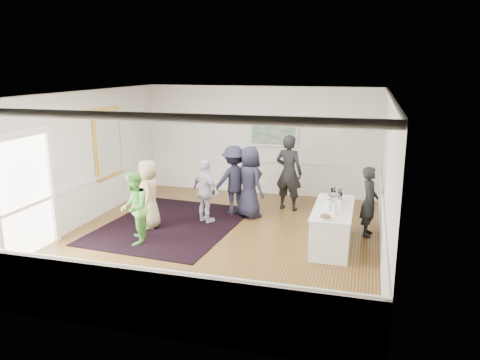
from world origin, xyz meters
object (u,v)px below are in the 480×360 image
(serving_table, at_px, (333,226))
(guest_tan, at_px, (148,194))
(ice_bucket, at_px, (334,200))
(bartender, at_px, (369,202))
(guest_green, at_px, (134,208))
(guest_lilac, at_px, (206,191))
(guest_dark_a, at_px, (234,180))
(nut_bowl, at_px, (325,217))
(guest_dark_b, at_px, (289,172))
(guest_navy, at_px, (250,182))

(serving_table, bearing_deg, guest_tan, 180.00)
(ice_bucket, bearing_deg, bartender, 43.80)
(guest_green, relative_size, guest_lilac, 1.01)
(serving_table, relative_size, guest_dark_a, 1.19)
(guest_dark_a, distance_m, ice_bucket, 3.02)
(ice_bucket, height_order, nut_bowl, ice_bucket)
(guest_tan, height_order, ice_bucket, guest_tan)
(serving_table, height_order, ice_bucket, ice_bucket)
(guest_lilac, height_order, nut_bowl, guest_lilac)
(guest_dark_b, bearing_deg, guest_tan, 52.73)
(guest_tan, distance_m, ice_bucket, 4.29)
(guest_dark_a, distance_m, guest_navy, 0.48)
(serving_table, distance_m, ice_bucket, 0.56)
(guest_dark_b, distance_m, guest_navy, 1.23)
(guest_green, distance_m, guest_lilac, 2.01)
(guest_green, xyz_separation_m, nut_bowl, (4.05, 0.16, 0.10))
(ice_bucket, bearing_deg, guest_tan, -178.05)
(guest_tan, xyz_separation_m, nut_bowl, (4.20, -0.84, 0.08))
(guest_dark_a, bearing_deg, bartender, 126.38)
(guest_navy, height_order, nut_bowl, guest_navy)
(guest_dark_b, relative_size, ice_bucket, 7.78)
(bartender, bearing_deg, guest_tan, 102.50)
(guest_tan, relative_size, guest_lilac, 1.05)
(bartender, height_order, guest_lilac, bartender)
(serving_table, height_order, bartender, bartender)
(bartender, relative_size, guest_navy, 0.87)
(guest_tan, distance_m, guest_dark_a, 2.28)
(guest_navy, bearing_deg, guest_dark_b, -91.58)
(serving_table, relative_size, guest_dark_b, 1.05)
(bartender, height_order, nut_bowl, bartender)
(guest_lilac, distance_m, nut_bowl, 3.42)
(guest_lilac, relative_size, guest_dark_a, 0.88)
(serving_table, xyz_separation_m, guest_green, (-4.14, -1.00, 0.36))
(guest_tan, xyz_separation_m, guest_lilac, (1.17, 0.73, -0.04))
(guest_dark_a, height_order, guest_dark_b, guest_dark_b)
(guest_tan, relative_size, guest_navy, 0.90)
(bartender, bearing_deg, ice_bucket, 136.70)
(guest_dark_b, bearing_deg, ice_bucket, 135.87)
(guest_lilac, bearing_deg, ice_bucket, -159.80)
(guest_lilac, relative_size, guest_dark_b, 0.78)
(guest_dark_a, xyz_separation_m, guest_dark_b, (1.30, 0.75, 0.12))
(guest_dark_a, relative_size, guest_navy, 0.98)
(guest_green, relative_size, guest_dark_b, 0.79)
(guest_dark_a, bearing_deg, nut_bowl, 95.30)
(serving_table, bearing_deg, guest_lilac, 166.79)
(bartender, height_order, guest_green, bartender)
(guest_navy, distance_m, nut_bowl, 3.11)
(serving_table, height_order, nut_bowl, nut_bowl)
(guest_dark_b, bearing_deg, guest_navy, 60.95)
(guest_green, height_order, ice_bucket, guest_green)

